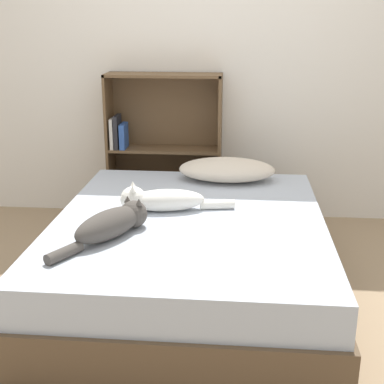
% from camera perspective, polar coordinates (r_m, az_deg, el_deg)
% --- Properties ---
extents(ground_plane, '(8.00, 8.00, 0.00)m').
position_cam_1_polar(ground_plane, '(3.13, -0.23, -10.55)').
color(ground_plane, '#997F60').
extents(wall_back, '(8.00, 0.06, 2.50)m').
position_cam_1_polar(wall_back, '(4.07, 1.57, 14.63)').
color(wall_back, white).
rests_on(wall_back, ground_plane).
extents(bed, '(1.51, 1.84, 0.46)m').
position_cam_1_polar(bed, '(3.03, -0.24, -6.81)').
color(bed, brown).
rests_on(bed, ground_plane).
extents(pillow, '(0.64, 0.36, 0.15)m').
position_cam_1_polar(pillow, '(3.57, 3.73, 2.40)').
color(pillow, beige).
rests_on(pillow, bed).
extents(cat_light, '(0.64, 0.22, 0.17)m').
position_cam_1_polar(cat_light, '(3.01, -3.48, -0.86)').
color(cat_light, white).
rests_on(cat_light, bed).
extents(cat_dark, '(0.40, 0.58, 0.16)m').
position_cam_1_polar(cat_dark, '(2.69, -8.42, -3.29)').
color(cat_dark, '#47423D').
rests_on(cat_dark, bed).
extents(bookshelf, '(0.85, 0.26, 1.11)m').
position_cam_1_polar(bookshelf, '(4.08, -3.18, 4.88)').
color(bookshelf, brown).
rests_on(bookshelf, ground_plane).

